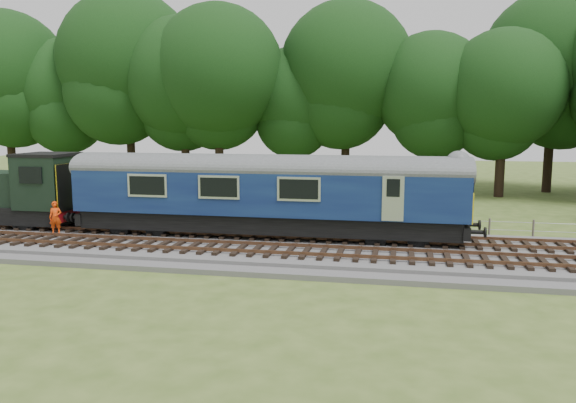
# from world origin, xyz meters

# --- Properties ---
(ground) EXTENTS (120.00, 120.00, 0.00)m
(ground) POSITION_xyz_m (0.00, 0.00, 0.00)
(ground) COLOR #425B21
(ground) RESTS_ON ground
(ballast) EXTENTS (70.00, 7.00, 0.35)m
(ballast) POSITION_xyz_m (0.00, 0.00, 0.17)
(ballast) COLOR #4C4C4F
(ballast) RESTS_ON ground
(track_north) EXTENTS (67.20, 2.40, 0.21)m
(track_north) POSITION_xyz_m (0.00, 1.40, 0.42)
(track_north) COLOR black
(track_north) RESTS_ON ballast
(track_south) EXTENTS (67.20, 2.40, 0.21)m
(track_south) POSITION_xyz_m (0.00, -1.60, 0.42)
(track_south) COLOR black
(track_south) RESTS_ON ballast
(fence) EXTENTS (64.00, 0.12, 1.00)m
(fence) POSITION_xyz_m (0.00, 4.50, 0.00)
(fence) COLOR #6B6054
(fence) RESTS_ON ground
(tree_line) EXTENTS (70.00, 8.00, 18.00)m
(tree_line) POSITION_xyz_m (0.00, 22.00, 0.00)
(tree_line) COLOR black
(tree_line) RESTS_ON ground
(dmu_railcar) EXTENTS (18.05, 2.86, 3.88)m
(dmu_railcar) POSITION_xyz_m (-2.38, 1.40, 2.61)
(dmu_railcar) COLOR black
(dmu_railcar) RESTS_ON ground
(shunter_loco) EXTENTS (8.91, 2.60, 3.38)m
(shunter_loco) POSITION_xyz_m (-16.31, 1.40, 1.97)
(shunter_loco) COLOR black
(shunter_loco) RESTS_ON ground
(worker) EXTENTS (0.66, 0.54, 1.55)m
(worker) POSITION_xyz_m (-12.32, -0.03, 1.13)
(worker) COLOR #FF440D
(worker) RESTS_ON ballast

